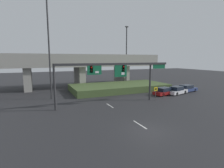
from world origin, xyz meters
name	(u,v)px	position (x,y,z in m)	size (l,w,h in m)	color
ground_plane	(149,130)	(0.00, 0.00, 0.00)	(160.00, 160.00, 0.00)	#262628
lane_markings	(100,100)	(0.00, 13.10, 0.00)	(0.14, 25.54, 0.01)	silver
signal_gantry	(114,71)	(1.03, 9.96, 4.81)	(17.34, 0.44, 5.88)	#2D2D30
speed_limit_sign	(156,92)	(7.67, 9.13, 1.42)	(0.60, 0.11, 2.18)	#4C4C4C
highway_light_pole_near	(126,55)	(10.55, 24.30, 7.31)	(0.70, 0.36, 13.87)	#2D2D30
highway_light_pole_far	(49,42)	(-7.10, 16.80, 9.08)	(0.70, 0.36, 17.40)	#2D2D30
overpass_bridge	(79,65)	(0.00, 27.37, 5.06)	(38.18, 7.72, 7.43)	gray
grass_embankment	(119,87)	(6.52, 19.65, 0.62)	(19.59, 9.16, 1.23)	#42562D
parked_sedan_near_right	(164,91)	(11.78, 12.01, 0.63)	(4.56, 2.56, 1.36)	maroon
parked_sedan_mid_right	(177,91)	(14.43, 11.70, 0.67)	(4.67, 2.79, 1.45)	silver
parked_sedan_far_right	(187,89)	(17.94, 12.75, 0.63)	(4.78, 2.62, 1.36)	navy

